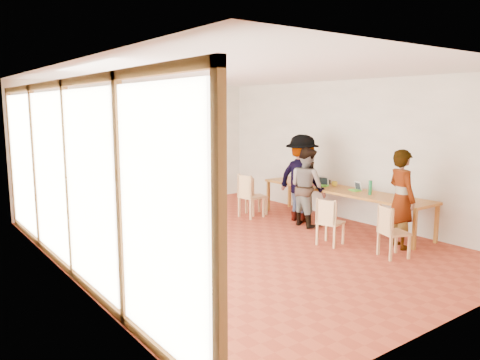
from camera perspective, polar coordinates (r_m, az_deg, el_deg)
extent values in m
plane|color=#AA4329|center=(8.56, -0.26, -7.59)|extent=(8.00, 8.00, 0.00)
cube|color=#EEE5CE|center=(11.71, -11.99, 4.12)|extent=(6.00, 0.10, 3.00)
cube|color=#EEE5CE|center=(5.60, 24.80, -1.44)|extent=(6.00, 0.10, 3.00)
cube|color=#EEE5CE|center=(10.32, 13.29, 3.47)|extent=(0.10, 8.00, 3.00)
cube|color=white|center=(6.94, -20.34, 0.66)|extent=(0.10, 8.00, 3.00)
cube|color=white|center=(8.23, -0.28, 13.01)|extent=(6.00, 8.00, 0.04)
cube|color=#BD7D2A|center=(9.90, 12.26, -1.24)|extent=(0.80, 4.00, 0.05)
cube|color=#BD7D2A|center=(8.57, 20.50, -5.72)|extent=(0.06, 0.06, 0.70)
cube|color=#BD7D2A|center=(11.09, 3.47, -1.95)|extent=(0.06, 0.06, 0.70)
cube|color=#BD7D2A|center=(9.14, 22.83, -4.97)|extent=(0.06, 0.06, 0.70)
cube|color=#BD7D2A|center=(11.53, 6.05, -1.57)|extent=(0.06, 0.06, 0.70)
cube|color=#BD7D2A|center=(9.63, -20.18, -1.86)|extent=(0.90, 0.90, 0.05)
cube|color=#BD7D2A|center=(9.23, -21.69, -4.76)|extent=(0.05, 0.05, 0.70)
cube|color=#BD7D2A|center=(9.97, -22.86, -3.86)|extent=(0.05, 0.05, 0.70)
cube|color=#BD7D2A|center=(9.45, -17.11, -4.22)|extent=(0.05, 0.05, 0.70)
cube|color=#BD7D2A|center=(10.18, -18.60, -3.38)|extent=(0.05, 0.05, 0.70)
cube|color=#DCAE6E|center=(8.04, 18.28, -6.13)|extent=(0.51, 0.51, 0.04)
cube|color=#DCAE6E|center=(7.88, 17.29, -4.67)|extent=(0.17, 0.39, 0.42)
cube|color=#DCAE6E|center=(8.47, 10.98, -5.12)|extent=(0.48, 0.48, 0.04)
cube|color=#DCAE6E|center=(8.27, 10.45, -3.85)|extent=(0.14, 0.39, 0.41)
cube|color=#DCAE6E|center=(10.39, 1.41, -2.05)|extent=(0.48, 0.48, 0.04)
cube|color=#DCAE6E|center=(10.21, 0.57, -0.77)|extent=(0.08, 0.45, 0.47)
cube|color=#DCAE6E|center=(10.68, 2.01, -2.02)|extent=(0.47, 0.47, 0.04)
cube|color=#DCAE6E|center=(10.56, 1.14, -0.87)|extent=(0.11, 0.40, 0.42)
cube|color=#DCAE6E|center=(9.21, -17.95, -3.69)|extent=(0.52, 0.52, 0.05)
cube|color=#DCAE6E|center=(9.21, -16.72, -1.89)|extent=(0.09, 0.48, 0.50)
imported|color=gray|center=(8.54, 19.09, -2.19)|extent=(0.61, 0.73, 1.72)
imported|color=gray|center=(9.70, 8.14, -0.81)|extent=(0.68, 0.84, 1.62)
imported|color=gray|center=(10.04, 7.52, 0.21)|extent=(0.79, 1.26, 1.86)
cube|color=#5CD534|center=(8.84, 19.56, -2.51)|extent=(0.17, 0.23, 0.02)
cube|color=white|center=(8.89, 19.82, -1.95)|extent=(0.08, 0.20, 0.18)
cube|color=#5CD534|center=(9.76, 13.83, -1.22)|extent=(0.21, 0.26, 0.02)
cube|color=white|center=(9.79, 14.22, -0.71)|extent=(0.11, 0.22, 0.19)
cube|color=#5CD534|center=(10.19, 9.97, -0.67)|extent=(0.26, 0.29, 0.03)
cube|color=white|center=(10.25, 10.15, -0.11)|extent=(0.15, 0.24, 0.20)
imported|color=yellow|center=(10.24, 11.45, -0.46)|extent=(0.13, 0.13, 0.10)
cylinder|color=#16773C|center=(9.37, 15.59, -0.90)|extent=(0.07, 0.07, 0.28)
cylinder|color=silver|center=(9.98, 9.62, -0.67)|extent=(0.07, 0.07, 0.09)
cylinder|color=white|center=(10.92, 8.35, 0.09)|extent=(0.08, 0.08, 0.06)
cube|color=#D1366B|center=(10.24, 8.83, -0.63)|extent=(0.05, 0.10, 0.01)
cube|color=black|center=(10.52, 10.17, -0.21)|extent=(0.16, 0.26, 0.09)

